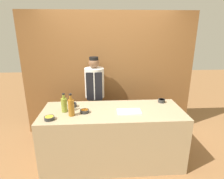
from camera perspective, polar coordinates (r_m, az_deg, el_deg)
name	(u,v)px	position (r m, az deg, el deg)	size (l,w,h in m)	color
ground_plane	(113,159)	(3.32, 0.20, -20.47)	(14.00, 14.00, 0.00)	olive
cabinet_wall	(109,74)	(3.79, -0.90, 4.67)	(3.35, 0.18, 2.40)	brown
counter	(113,136)	(3.07, 0.21, -13.94)	(2.14, 0.83, 0.89)	tan
sauce_bowl_yellow	(49,118)	(2.70, -18.55, -8.23)	(0.14, 0.14, 0.05)	#2D2D2D
sauce_bowl_brown	(162,101)	(3.26, 14.87, -3.29)	(0.11, 0.11, 0.06)	#2D2D2D
sauce_bowl_white	(73,105)	(3.05, -11.82, -4.57)	(0.12, 0.12, 0.06)	#2D2D2D
sauce_bowl_orange	(85,111)	(2.80, -8.34, -6.51)	(0.13, 0.13, 0.05)	#2D2D2D
cutting_board	(129,112)	(2.80, 5.24, -6.75)	(0.36, 0.21, 0.02)	white
bottle_oil	(64,105)	(2.86, -14.36, -4.50)	(0.09, 0.09, 0.29)	olive
bottle_amber	(71,107)	(2.71, -12.33, -5.29)	(0.09, 0.09, 0.33)	#9E661E
chef_center	(95,96)	(3.57, -5.25, -1.92)	(0.36, 0.36, 1.60)	#28282D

